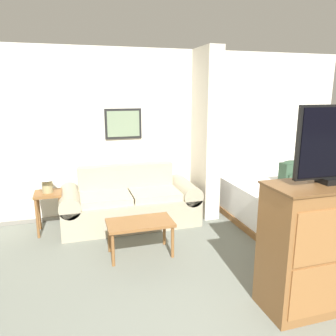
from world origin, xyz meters
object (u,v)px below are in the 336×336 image
(coffee_table, at_px, (140,226))
(tv_dresser, at_px, (325,246))
(bed, at_px, (286,201))
(backpack, at_px, (291,172))
(table_lamp, at_px, (46,173))
(couch, at_px, (130,203))

(coffee_table, relative_size, tv_dresser, 0.67)
(bed, bearing_deg, backpack, -44.95)
(table_lamp, relative_size, backpack, 1.15)
(bed, bearing_deg, table_lamp, 171.14)
(backpack, bearing_deg, couch, 166.10)
(coffee_table, relative_size, backpack, 2.19)
(table_lamp, xyz_separation_m, backpack, (3.52, -0.57, -0.10))
(bed, relative_size, backpack, 5.25)
(couch, distance_m, backpack, 2.49)
(tv_dresser, distance_m, bed, 2.14)
(tv_dresser, relative_size, bed, 0.62)
(bed, xyz_separation_m, backpack, (0.02, -0.02, 0.47))
(couch, xyz_separation_m, table_lamp, (-1.15, -0.02, 0.56))
(couch, height_order, bed, couch)
(coffee_table, bearing_deg, table_lamp, 137.25)
(table_lamp, height_order, bed, table_lamp)
(tv_dresser, bearing_deg, bed, 62.31)
(tv_dresser, height_order, backpack, tv_dresser)
(couch, relative_size, tv_dresser, 1.71)
(coffee_table, xyz_separation_m, backpack, (2.43, 0.44, 0.39))
(couch, height_order, coffee_table, couch)
(couch, bearing_deg, coffee_table, -93.20)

